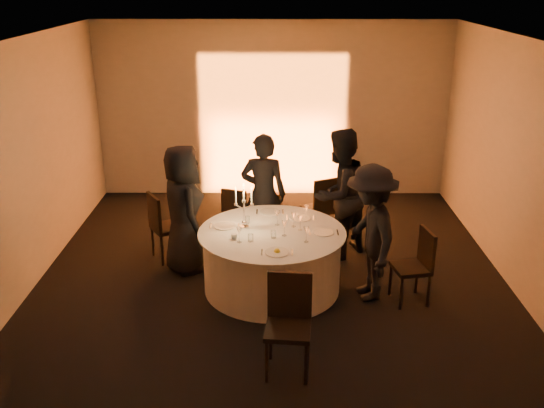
{
  "coord_description": "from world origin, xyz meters",
  "views": [
    {
      "loc": [
        0.03,
        -6.73,
        3.7
      ],
      "look_at": [
        0.0,
        0.2,
        1.05
      ],
      "focal_mm": 40.0,
      "sensor_mm": 36.0,
      "label": 1
    }
  ],
  "objects_px": {
    "chair_back_right": "(323,206)",
    "chair_right": "(417,262)",
    "banquet_table": "(272,260)",
    "guest_right": "(370,233)",
    "guest_left": "(183,209)",
    "coffee_cup": "(234,237)",
    "chair_back_left": "(237,213)",
    "candelabra": "(244,212)",
    "chair_left": "(163,223)",
    "chair_front": "(289,317)",
    "guest_back_right": "(339,194)",
    "guest_back_left": "(264,194)"
  },
  "relations": [
    {
      "from": "chair_back_right",
      "to": "coffee_cup",
      "type": "height_order",
      "value": "chair_back_right"
    },
    {
      "from": "chair_back_left",
      "to": "chair_right",
      "type": "bearing_deg",
      "value": 162.97
    },
    {
      "from": "chair_back_right",
      "to": "guest_left",
      "type": "xyz_separation_m",
      "value": [
        -1.88,
        -0.89,
        0.28
      ]
    },
    {
      "from": "guest_right",
      "to": "chair_right",
      "type": "bearing_deg",
      "value": 69.36
    },
    {
      "from": "chair_back_right",
      "to": "guest_left",
      "type": "distance_m",
      "value": 2.1
    },
    {
      "from": "chair_front",
      "to": "coffee_cup",
      "type": "distance_m",
      "value": 1.55
    },
    {
      "from": "chair_right",
      "to": "coffee_cup",
      "type": "relative_size",
      "value": 8.26
    },
    {
      "from": "chair_back_right",
      "to": "guest_back_left",
      "type": "xyz_separation_m",
      "value": [
        -0.85,
        -0.34,
        0.29
      ]
    },
    {
      "from": "guest_left",
      "to": "guest_back_right",
      "type": "relative_size",
      "value": 0.94
    },
    {
      "from": "chair_front",
      "to": "candelabra",
      "type": "distance_m",
      "value": 1.87
    },
    {
      "from": "coffee_cup",
      "to": "candelabra",
      "type": "height_order",
      "value": "candelabra"
    },
    {
      "from": "candelabra",
      "to": "banquet_table",
      "type": "bearing_deg",
      "value": -20.0
    },
    {
      "from": "guest_back_right",
      "to": "coffee_cup",
      "type": "relative_size",
      "value": 16.4
    },
    {
      "from": "banquet_table",
      "to": "guest_right",
      "type": "height_order",
      "value": "guest_right"
    },
    {
      "from": "chair_back_left",
      "to": "banquet_table",
      "type": "bearing_deg",
      "value": 130.18
    },
    {
      "from": "banquet_table",
      "to": "guest_left",
      "type": "xyz_separation_m",
      "value": [
        -1.15,
        0.52,
        0.47
      ]
    },
    {
      "from": "chair_right",
      "to": "candelabra",
      "type": "xyz_separation_m",
      "value": [
        -2.06,
        0.43,
        0.46
      ]
    },
    {
      "from": "chair_right",
      "to": "guest_left",
      "type": "xyz_separation_m",
      "value": [
        -2.86,
        0.82,
        0.34
      ]
    },
    {
      "from": "coffee_cup",
      "to": "guest_back_left",
      "type": "bearing_deg",
      "value": 75.93
    },
    {
      "from": "chair_back_right",
      "to": "guest_back_right",
      "type": "bearing_deg",
      "value": 85.91
    },
    {
      "from": "chair_back_right",
      "to": "chair_right",
      "type": "bearing_deg",
      "value": 94.7
    },
    {
      "from": "chair_front",
      "to": "candelabra",
      "type": "bearing_deg",
      "value": 111.82
    },
    {
      "from": "coffee_cup",
      "to": "candelabra",
      "type": "distance_m",
      "value": 0.4
    },
    {
      "from": "guest_back_right",
      "to": "coffee_cup",
      "type": "bearing_deg",
      "value": -1.61
    },
    {
      "from": "chair_front",
      "to": "guest_back_left",
      "type": "height_order",
      "value": "guest_back_left"
    },
    {
      "from": "banquet_table",
      "to": "candelabra",
      "type": "relative_size",
      "value": 3.11
    },
    {
      "from": "guest_back_right",
      "to": "chair_right",
      "type": "bearing_deg",
      "value": 79.6
    },
    {
      "from": "chair_right",
      "to": "guest_back_right",
      "type": "bearing_deg",
      "value": -158.25
    },
    {
      "from": "chair_right",
      "to": "chair_back_left",
      "type": "bearing_deg",
      "value": -137.15
    },
    {
      "from": "chair_left",
      "to": "chair_front",
      "type": "bearing_deg",
      "value": -177.0
    },
    {
      "from": "chair_front",
      "to": "chair_right",
      "type": "bearing_deg",
      "value": 45.98
    },
    {
      "from": "chair_right",
      "to": "chair_front",
      "type": "height_order",
      "value": "chair_front"
    },
    {
      "from": "banquet_table",
      "to": "coffee_cup",
      "type": "bearing_deg",
      "value": -153.22
    },
    {
      "from": "banquet_table",
      "to": "chair_back_left",
      "type": "height_order",
      "value": "chair_back_left"
    },
    {
      "from": "guest_back_right",
      "to": "guest_right",
      "type": "distance_m",
      "value": 1.19
    },
    {
      "from": "banquet_table",
      "to": "guest_back_left",
      "type": "distance_m",
      "value": 1.17
    },
    {
      "from": "chair_right",
      "to": "guest_right",
      "type": "xyz_separation_m",
      "value": [
        -0.56,
        0.11,
        0.33
      ]
    },
    {
      "from": "chair_back_right",
      "to": "chair_right",
      "type": "distance_m",
      "value": 1.97
    },
    {
      "from": "guest_back_right",
      "to": "chair_back_right",
      "type": "bearing_deg",
      "value": -111.93
    },
    {
      "from": "banquet_table",
      "to": "chair_left",
      "type": "relative_size",
      "value": 1.89
    },
    {
      "from": "chair_left",
      "to": "chair_right",
      "type": "distance_m",
      "value": 3.39
    },
    {
      "from": "chair_right",
      "to": "banquet_table",
      "type": "bearing_deg",
      "value": -110.92
    },
    {
      "from": "guest_back_right",
      "to": "guest_right",
      "type": "height_order",
      "value": "guest_back_right"
    },
    {
      "from": "chair_right",
      "to": "guest_left",
      "type": "distance_m",
      "value": 3.0
    },
    {
      "from": "chair_back_left",
      "to": "chair_front",
      "type": "relative_size",
      "value": 0.86
    },
    {
      "from": "banquet_table",
      "to": "chair_left",
      "type": "height_order",
      "value": "chair_left"
    },
    {
      "from": "chair_back_left",
      "to": "guest_back_left",
      "type": "xyz_separation_m",
      "value": [
        0.39,
        -0.26,
        0.38
      ]
    },
    {
      "from": "chair_back_left",
      "to": "guest_right",
      "type": "relative_size",
      "value": 0.52
    },
    {
      "from": "chair_front",
      "to": "banquet_table",
      "type": "bearing_deg",
      "value": 101.5
    },
    {
      "from": "chair_back_right",
      "to": "chair_front",
      "type": "xyz_separation_m",
      "value": [
        -0.56,
        -3.03,
        -0.0
      ]
    }
  ]
}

